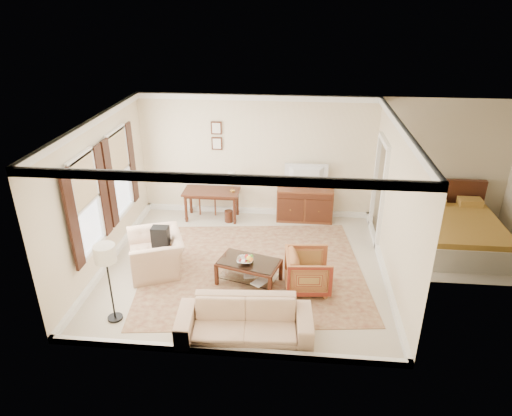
% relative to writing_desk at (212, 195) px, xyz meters
% --- Properties ---
extents(room_shell, '(5.51, 5.01, 2.91)m').
position_rel_writing_desk_xyz_m(room_shell, '(1.03, -2.07, 1.87)').
color(room_shell, beige).
rests_on(room_shell, ground).
extents(annex_bedroom, '(3.00, 2.70, 2.90)m').
position_rel_writing_desk_xyz_m(annex_bedroom, '(5.52, -0.92, -0.27)').
color(annex_bedroom, beige).
rests_on(annex_bedroom, ground).
extents(window_front, '(0.12, 1.56, 1.80)m').
position_rel_writing_desk_xyz_m(window_front, '(-1.67, -2.77, 0.94)').
color(window_front, '#CCB284').
rests_on(window_front, room_shell).
extents(window_rear, '(0.12, 1.56, 1.80)m').
position_rel_writing_desk_xyz_m(window_rear, '(-1.67, -1.17, 0.94)').
color(window_rear, '#CCB284').
rests_on(window_rear, room_shell).
extents(doorway, '(0.10, 1.12, 2.25)m').
position_rel_writing_desk_xyz_m(doorway, '(3.74, -0.57, 0.47)').
color(doorway, white).
rests_on(doorway, room_shell).
extents(rug, '(4.66, 4.13, 0.01)m').
position_rel_writing_desk_xyz_m(rug, '(1.19, -2.16, -0.60)').
color(rug, maroon).
rests_on(rug, room_shell).
extents(writing_desk, '(1.31, 0.66, 0.72)m').
position_rel_writing_desk_xyz_m(writing_desk, '(0.00, 0.00, 0.00)').
color(writing_desk, '#3B1B11').
rests_on(writing_desk, room_shell).
extents(desk_chair, '(0.49, 0.49, 1.05)m').
position_rel_writing_desk_xyz_m(desk_chair, '(-0.15, 0.35, -0.08)').
color(desk_chair, brown).
rests_on(desk_chair, room_shell).
extents(desk_lamp, '(0.32, 0.32, 0.50)m').
position_rel_writing_desk_xyz_m(desk_lamp, '(0.50, 0.00, 0.36)').
color(desk_lamp, silver).
rests_on(desk_lamp, writing_desk).
extents(framed_prints, '(0.25, 0.04, 0.68)m').
position_rel_writing_desk_xyz_m(framed_prints, '(0.10, 0.40, 1.33)').
color(framed_prints, '#3B1B11').
rests_on(framed_prints, room_shell).
extents(sideboard, '(1.31, 0.50, 0.80)m').
position_rel_writing_desk_xyz_m(sideboard, '(2.20, 0.15, -0.20)').
color(sideboard, brown).
rests_on(sideboard, room_shell).
extents(tv, '(0.95, 0.55, 0.12)m').
position_rel_writing_desk_xyz_m(tv, '(2.20, 0.13, 0.67)').
color(tv, black).
rests_on(tv, sideboard).
extents(coffee_table, '(1.25, 0.93, 0.47)m').
position_rel_writing_desk_xyz_m(coffee_table, '(1.18, -2.62, -0.24)').
color(coffee_table, '#3B1B11').
rests_on(coffee_table, room_shell).
extents(fruit_bowl, '(0.42, 0.42, 0.10)m').
position_rel_writing_desk_xyz_m(fruit_bowl, '(1.11, -2.68, -0.08)').
color(fruit_bowl, silver).
rests_on(fruit_bowl, coffee_table).
extents(book_a, '(0.28, 0.07, 0.38)m').
position_rel_writing_desk_xyz_m(book_a, '(1.08, -2.62, -0.42)').
color(book_a, brown).
rests_on(book_a, coffee_table).
extents(book_b, '(0.24, 0.19, 0.38)m').
position_rel_writing_desk_xyz_m(book_b, '(1.32, -2.79, -0.43)').
color(book_b, brown).
rests_on(book_b, coffee_table).
extents(striped_armchair, '(0.81, 0.85, 0.81)m').
position_rel_writing_desk_xyz_m(striped_armchair, '(2.26, -2.71, -0.20)').
color(striped_armchair, maroon).
rests_on(striped_armchair, room_shell).
extents(club_armchair, '(1.12, 1.34, 1.00)m').
position_rel_writing_desk_xyz_m(club_armchair, '(-0.66, -2.35, -0.11)').
color(club_armchair, '#CFAB8C').
rests_on(club_armchair, room_shell).
extents(backpack, '(0.34, 0.38, 0.40)m').
position_rel_writing_desk_xyz_m(backpack, '(-0.55, -2.31, 0.14)').
color(backpack, black).
rests_on(backpack, club_armchair).
extents(sofa, '(2.14, 0.75, 0.82)m').
position_rel_writing_desk_xyz_m(sofa, '(1.27, -4.11, -0.19)').
color(sofa, '#CFAB8C').
rests_on(sofa, room_shell).
extents(floor_lamp, '(0.35, 0.35, 1.40)m').
position_rel_writing_desk_xyz_m(floor_lamp, '(-0.93, -3.89, 0.55)').
color(floor_lamp, black).
rests_on(floor_lamp, room_shell).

